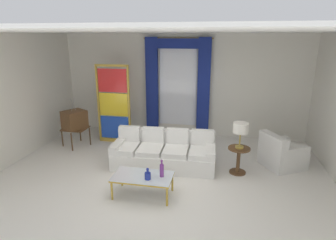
% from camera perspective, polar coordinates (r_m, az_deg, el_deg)
% --- Properties ---
extents(ground_plane, '(16.00, 16.00, 0.00)m').
position_cam_1_polar(ground_plane, '(6.19, -1.50, -11.75)').
color(ground_plane, white).
extents(wall_rear, '(8.00, 0.12, 3.00)m').
position_cam_1_polar(wall_rear, '(8.57, 2.98, 6.94)').
color(wall_rear, white).
rests_on(wall_rear, ground).
extents(wall_left, '(0.12, 7.00, 3.00)m').
position_cam_1_polar(wall_left, '(7.80, -27.81, 4.06)').
color(wall_left, white).
rests_on(wall_left, ground).
extents(ceiling_slab, '(8.00, 7.60, 0.04)m').
position_cam_1_polar(ceiling_slab, '(6.23, -0.01, 17.37)').
color(ceiling_slab, white).
extents(curtained_window, '(2.00, 0.17, 2.70)m').
position_cam_1_polar(curtained_window, '(8.40, 1.93, 8.41)').
color(curtained_window, white).
rests_on(curtained_window, ground).
extents(couch_white_long, '(2.37, 1.02, 0.86)m').
position_cam_1_polar(couch_white_long, '(6.68, -0.76, -6.61)').
color(couch_white_long, white).
rests_on(couch_white_long, ground).
extents(coffee_table, '(1.12, 0.61, 0.41)m').
position_cam_1_polar(coffee_table, '(5.48, -5.09, -11.42)').
color(coffee_table, silver).
rests_on(coffee_table, ground).
extents(bottle_blue_decanter, '(0.11, 0.11, 0.23)m').
position_cam_1_polar(bottle_blue_decanter, '(5.29, -4.10, -11.01)').
color(bottle_blue_decanter, navy).
rests_on(bottle_blue_decanter, coffee_table).
extents(bottle_crystal_tall, '(0.08, 0.08, 0.34)m').
position_cam_1_polar(bottle_crystal_tall, '(5.34, -1.26, -9.95)').
color(bottle_crystal_tall, '#753384').
rests_on(bottle_crystal_tall, coffee_table).
extents(vintage_tv, '(0.73, 0.76, 1.35)m').
position_cam_1_polar(vintage_tv, '(8.09, -18.25, -0.09)').
color(vintage_tv, brown).
rests_on(vintage_tv, ground).
extents(armchair_white, '(1.11, 1.10, 0.80)m').
position_cam_1_polar(armchair_white, '(7.12, 21.67, -6.49)').
color(armchair_white, white).
rests_on(armchair_white, ground).
extents(stained_glass_divider, '(0.95, 0.05, 2.20)m').
position_cam_1_polar(stained_glass_divider, '(8.03, -10.85, 2.77)').
color(stained_glass_divider, gold).
rests_on(stained_glass_divider, ground).
extents(peacock_figurine, '(0.44, 0.60, 0.50)m').
position_cam_1_polar(peacock_figurine, '(7.79, -7.69, -3.98)').
color(peacock_figurine, beige).
rests_on(peacock_figurine, ground).
extents(round_side_table, '(0.48, 0.48, 0.59)m').
position_cam_1_polar(round_side_table, '(6.48, 13.96, -7.41)').
color(round_side_table, brown).
rests_on(round_side_table, ground).
extents(table_lamp_brass, '(0.32, 0.32, 0.57)m').
position_cam_1_polar(table_lamp_brass, '(6.24, 14.39, -1.75)').
color(table_lamp_brass, '#B29338').
rests_on(table_lamp_brass, round_side_table).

